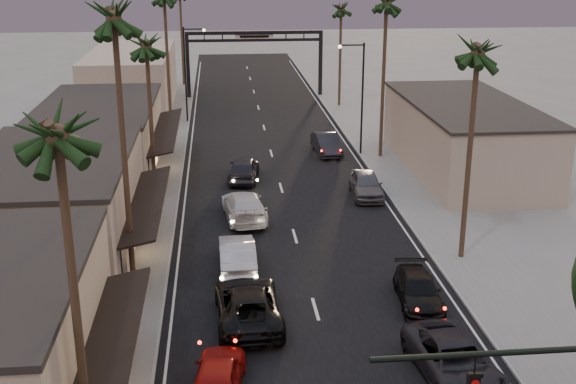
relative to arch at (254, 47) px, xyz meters
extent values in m
plane|color=slate|center=(0.00, -30.00, -5.53)|extent=(200.00, 200.00, 0.00)
cube|color=black|center=(0.00, -25.00, -5.53)|extent=(14.00, 120.00, 0.02)
cube|color=slate|center=(-9.50, -18.00, -5.47)|extent=(5.00, 92.00, 0.12)
cube|color=slate|center=(9.50, -18.00, -5.47)|extent=(5.00, 92.00, 0.12)
cube|color=#A39282|center=(-13.00, -44.00, -2.78)|extent=(8.00, 14.00, 5.50)
cube|color=tan|center=(-13.00, -28.00, -3.03)|extent=(8.00, 16.00, 5.00)
cube|color=#A39282|center=(-13.00, -5.00, -2.53)|extent=(8.00, 20.00, 6.00)
cube|color=#A39282|center=(14.00, -30.00, -3.03)|extent=(8.00, 18.00, 5.00)
cylinder|color=black|center=(3.40, -66.00, 1.07)|extent=(8.40, 0.16, 0.16)
cube|color=black|center=(-7.40, 0.00, -2.03)|extent=(0.40, 0.40, 7.00)
cube|color=black|center=(7.40, 0.00, -2.03)|extent=(0.40, 0.40, 7.00)
cube|color=black|center=(0.00, 0.00, 1.57)|extent=(15.20, 0.35, 0.35)
cube|color=black|center=(0.00, 0.00, 0.77)|extent=(15.20, 0.30, 0.30)
cube|color=beige|center=(0.00, -0.02, 1.17)|extent=(4.20, 0.12, 1.00)
cylinder|color=black|center=(7.20, -25.00, -1.03)|extent=(0.16, 0.16, 9.00)
cylinder|color=black|center=(6.20, -25.00, 3.27)|extent=(2.00, 0.12, 0.12)
sphere|color=#FFD899|center=(5.30, -25.00, 3.17)|extent=(0.30, 0.30, 0.30)
cylinder|color=black|center=(-7.20, -12.00, -1.03)|extent=(0.16, 0.16, 9.00)
cylinder|color=black|center=(-6.20, -12.00, 3.27)|extent=(2.00, 0.12, 0.12)
sphere|color=#FFD899|center=(-5.30, -12.00, 3.17)|extent=(0.30, 0.30, 0.30)
cylinder|color=#38281C|center=(-8.60, -61.00, -0.03)|extent=(0.28, 0.28, 11.00)
sphere|color=black|center=(-8.60, -61.00, 6.07)|extent=(3.20, 3.20, 3.20)
cylinder|color=#38281C|center=(-8.60, -48.00, 0.97)|extent=(0.28, 0.28, 13.00)
sphere|color=black|center=(-8.60, -48.00, 8.07)|extent=(3.20, 3.20, 3.20)
cylinder|color=#38281C|center=(-8.60, -34.00, -0.53)|extent=(0.28, 0.28, 10.00)
sphere|color=black|center=(-8.60, -34.00, 5.07)|extent=(3.20, 3.20, 3.20)
cylinder|color=#38281C|center=(-8.60, -15.00, 0.47)|extent=(0.28, 0.28, 12.00)
cylinder|color=#38281C|center=(8.60, -46.00, -0.03)|extent=(0.28, 0.28, 11.00)
sphere|color=black|center=(8.60, -46.00, 6.07)|extent=(3.20, 3.20, 3.20)
cylinder|color=#38281C|center=(8.60, -26.00, 0.47)|extent=(0.28, 0.28, 12.00)
cylinder|color=#38281C|center=(8.60, -6.00, -0.53)|extent=(0.28, 0.28, 10.00)
sphere|color=black|center=(8.60, -6.00, 5.07)|extent=(3.20, 3.20, 3.20)
cylinder|color=#38281C|center=(-8.30, 8.00, -0.03)|extent=(0.28, 0.28, 11.00)
imported|color=maroon|center=(-4.53, -57.33, -4.75)|extent=(2.42, 4.77, 1.56)
imported|color=black|center=(-3.16, -51.83, -4.69)|extent=(3.02, 6.17, 1.69)
imported|color=#A1A1A6|center=(-3.46, -46.33, -4.68)|extent=(1.90, 5.23, 1.71)
imported|color=silver|center=(-2.81, -38.79, -4.69)|extent=(2.94, 6.00, 1.68)
imported|color=black|center=(-2.51, -30.93, -4.68)|extent=(2.66, 5.23, 1.71)
imported|color=black|center=(4.57, -57.17, -4.74)|extent=(3.19, 5.95, 1.59)
imported|color=black|center=(4.88, -50.89, -4.85)|extent=(2.30, 4.84, 1.36)
imported|color=#49494E|center=(5.54, -35.31, -4.69)|extent=(2.25, 5.03, 1.68)
imported|color=black|center=(4.47, -24.47, -4.72)|extent=(2.08, 5.07, 1.63)
camera|label=1|loc=(-4.20, -80.68, 10.33)|focal=45.00mm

